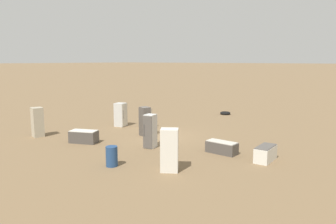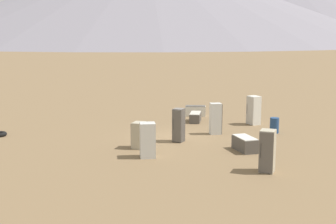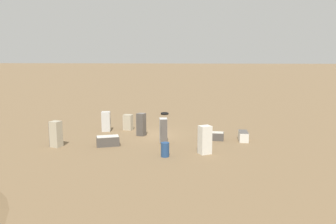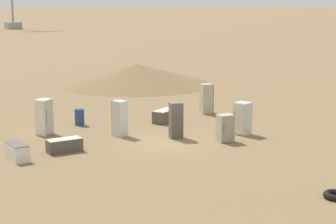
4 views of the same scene
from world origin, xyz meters
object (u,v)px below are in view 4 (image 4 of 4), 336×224
Objects in this scene: discarded_fridge_0 at (176,120)px; discarded_fridge_5 at (225,128)px; discarded_fridge_4 at (64,145)px; discarded_fridge_6 at (44,117)px; discarded_fridge_7 at (207,99)px; scrap_tire at (336,195)px; discarded_fridge_2 at (120,118)px; discarded_fridge_8 at (165,116)px; discarded_fridge_3 at (17,152)px; rusty_barrel at (79,117)px; discarded_fridge_1 at (243,118)px.

discarded_fridge_0 is 2.63m from discarded_fridge_5.
discarded_fridge_4 is 1.19× the size of discarded_fridge_5.
discarded_fridge_7 is (-10.79, 0.07, -0.01)m from discarded_fridge_6.
discarded_fridge_2 is at bearing -80.81° from scrap_tire.
discarded_fridge_2 is 1.05× the size of discarded_fridge_8.
discarded_fridge_3 is (8.33, -0.47, -0.57)m from discarded_fridge_0.
scrap_tire is at bearing -5.00° from discarded_fridge_7.
scrap_tire is 0.97× the size of rusty_barrel.
discarded_fridge_2 is 4.07m from discarded_fridge_4.
discarded_fridge_1 is 0.91× the size of discarded_fridge_6.
discarded_fridge_6 is at bearing -33.60° from discarded_fridge_5.
discarded_fridge_0 is at bearing 56.73° from discarded_fridge_1.
rusty_barrel reaches higher than discarded_fridge_3.
discarded_fridge_2 is 4.24m from discarded_fridge_8.
discarded_fridge_0 reaches higher than discarded_fridge_4.
rusty_barrel is at bearing 87.87° from discarded_fridge_2.
scrap_tire is (1.86, 8.82, -0.59)m from discarded_fridge_5.
rusty_barrel is (4.67, -7.63, -0.23)m from discarded_fridge_5.
discarded_fridge_0 is at bearing -35.30° from discarded_fridge_7.
discarded_fridge_0 is 3.03m from discarded_fridge_2.
discarded_fridge_7 is at bearing 14.06° from discarded_fridge_3.
discarded_fridge_2 is at bearing -57.66° from discarded_fridge_7.
discarded_fridge_4 is (3.75, 1.45, -0.63)m from discarded_fridge_2.
discarded_fridge_2 is 3.70m from rusty_barrel.
scrap_tire is at bearing 86.60° from discarded_fridge_5.
discarded_fridge_0 is at bearing -90.82° from scrap_tire.
discarded_fridge_0 is at bearing -40.89° from discarded_fridge_5.
discarded_fridge_5 is 1.48× the size of rusty_barrel.
discarded_fridge_7 is 2.00× the size of rusty_barrel.
discarded_fridge_5 reaches higher than rusty_barrel.
scrap_tire is at bearing -30.77° from discarded_fridge_8.
discarded_fridge_5 is 8.95m from rusty_barrel.
discarded_fridge_0 is 1.05× the size of discarded_fridge_8.
discarded_fridge_8 is (-7.15, 0.88, -0.59)m from discarded_fridge_6.
discarded_fridge_0 is 10.84m from scrap_tire.
scrap_tire is (1.80, 14.45, -0.25)m from discarded_fridge_8.
rusty_barrel is at bearing -83.55° from discarded_fridge_7.
discarded_fridge_6 is at bearing -5.25° from discarded_fridge_4.
rusty_barrel is (-2.53, -1.12, -0.49)m from discarded_fridge_6.
discarded_fridge_4 is 1.76× the size of rusty_barrel.
discarded_fridge_3 is 0.91× the size of discarded_fridge_4.
discarded_fridge_2 is at bearing 101.57° from rusty_barrel.
discarded_fridge_6 is at bearing -70.78° from scrap_tire.
discarded_fridge_3 is 1.08× the size of discarded_fridge_5.
discarded_fridge_6 is 16.26m from scrap_tire.
discarded_fridge_2 reaches higher than scrap_tire.
discarded_fridge_2 is at bearing 46.22° from discarded_fridge_1.
discarded_fridge_8 is (-1.65, -3.64, -0.58)m from discarded_fridge_0.
discarded_fridge_6 is at bearing -75.73° from discarded_fridge_7.
discarded_fridge_2 is at bearing -115.47° from discarded_fridge_0.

